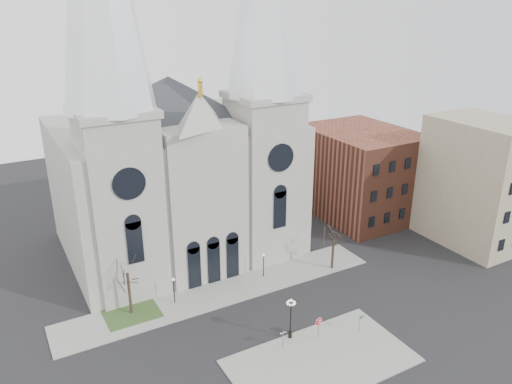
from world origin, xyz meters
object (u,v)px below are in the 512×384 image
street_name_sign (360,322)px  one_way_sign (283,335)px  stop_sign (319,324)px  globe_lamp (291,314)px

street_name_sign → one_way_sign: bearing=160.9°
stop_sign → one_way_sign: size_ratio=1.31×
one_way_sign → street_name_sign: street_name_sign is taller
stop_sign → street_name_sign: (4.55, -1.21, -0.66)m
globe_lamp → street_name_sign: size_ratio=2.31×
globe_lamp → street_name_sign: globe_lamp is taller
stop_sign → street_name_sign: stop_sign is taller
stop_sign → globe_lamp: bearing=161.5°
stop_sign → globe_lamp: (-2.41, 1.62, 1.08)m
street_name_sign → globe_lamp: bearing=151.6°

